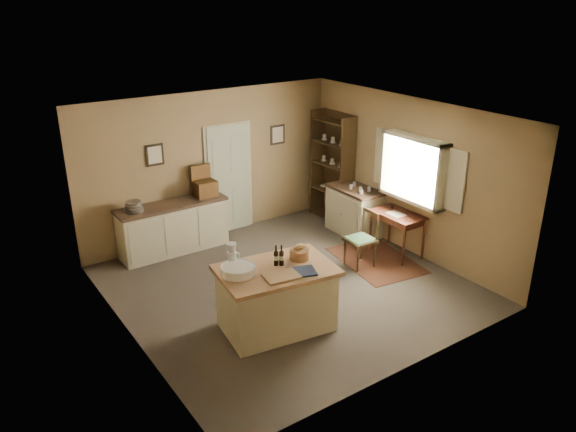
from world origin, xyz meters
The scene contains 16 objects.
ground centered at (0.00, 0.00, 0.00)m, with size 5.00×5.00×0.00m, color #4E463C.
wall_back centered at (0.00, 2.50, 1.35)m, with size 5.00×0.10×2.70m, color olive.
wall_front centered at (0.00, -2.50, 1.35)m, with size 5.00×0.10×2.70m, color olive.
wall_left centered at (-2.50, 0.00, 1.35)m, with size 0.10×5.00×2.70m, color olive.
wall_right centered at (2.50, 0.00, 1.35)m, with size 0.10×5.00×2.70m, color olive.
ceiling centered at (0.00, 0.00, 2.70)m, with size 5.00×5.00×0.00m, color silver.
door centered at (0.35, 2.47, 1.05)m, with size 0.97×0.06×2.11m, color #ACB296.
framed_prints centered at (0.20, 2.48, 1.72)m, with size 2.82×0.02×0.38m.
window centered at (2.42, -0.20, 1.55)m, with size 0.25×1.99×1.12m.
work_island centered at (-0.79, -0.84, 0.48)m, with size 1.65×1.20×1.20m.
sideboard centered at (-0.93, 2.20, 0.48)m, with size 1.93×0.55×1.18m.
rug centered at (1.75, -0.11, 0.00)m, with size 1.10×1.60×0.01m, color #432311.
writing_desk centered at (2.20, -0.11, 0.67)m, with size 0.55×0.89×0.82m.
desk_chair centered at (1.38, -0.09, 0.47)m, with size 0.44×0.44×0.94m, color #2F1F11, non-canonical shape.
right_cabinet centered at (2.20, 1.02, 0.46)m, with size 0.59×1.07×0.99m.
shelving_unit centered at (2.36, 1.84, 1.07)m, with size 0.37×0.97×2.15m.
Camera 1 is at (-4.39, -6.37, 4.34)m, focal length 35.00 mm.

